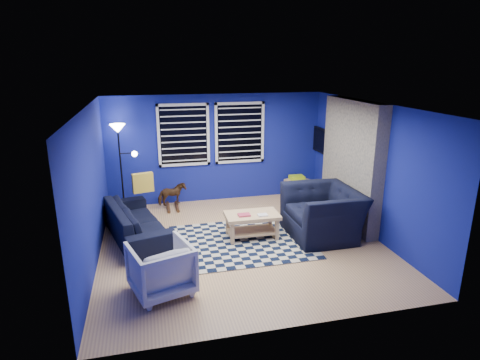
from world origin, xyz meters
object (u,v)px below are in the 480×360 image
at_px(rocking_horse, 172,195).
at_px(floor_lamp, 120,141).
at_px(sofa, 137,221).
at_px(coffee_table, 252,220).
at_px(armchair_bent, 161,268).
at_px(tv, 323,141).
at_px(cabinet, 296,187).
at_px(armchair_big, 323,213).

relative_size(rocking_horse, floor_lamp, 0.32).
xyz_separation_m(sofa, coffee_table, (2.10, -0.50, 0.02)).
bearing_deg(floor_lamp, armchair_bent, -79.81).
height_order(tv, sofa, tv).
bearing_deg(cabinet, coffee_table, -148.57).
bearing_deg(armchair_big, sofa, -102.57).
distance_m(sofa, armchair_big, 3.50).
height_order(tv, cabinet, tv).
bearing_deg(armchair_bent, coffee_table, -156.73).
distance_m(rocking_horse, floor_lamp, 1.63).
bearing_deg(cabinet, armchair_big, -118.16).
bearing_deg(cabinet, armchair_bent, -153.22).
height_order(cabinet, floor_lamp, floor_lamp).
bearing_deg(tv, rocking_horse, 178.19).
xyz_separation_m(armchair_big, floor_lamp, (-3.70, 2.20, 1.13)).
height_order(sofa, coffee_table, sofa).
height_order(sofa, cabinet, sofa).
xyz_separation_m(sofa, armchair_big, (3.43, -0.71, 0.14)).
relative_size(tv, rocking_horse, 1.62).
height_order(sofa, armchair_bent, armchair_bent).
bearing_deg(sofa, tv, -88.26).
xyz_separation_m(tv, floor_lamp, (-4.57, 0.19, 0.19)).
xyz_separation_m(tv, armchair_bent, (-3.95, -3.31, -1.02)).
distance_m(rocking_horse, coffee_table, 2.34).
distance_m(armchair_big, cabinet, 2.30).
height_order(armchair_bent, floor_lamp, floor_lamp).
height_order(rocking_horse, coffee_table, rocking_horse).
relative_size(armchair_bent, coffee_table, 0.83).
height_order(rocking_horse, floor_lamp, floor_lamp).
distance_m(armchair_bent, coffee_table, 2.30).
distance_m(cabinet, floor_lamp, 4.28).
bearing_deg(armchair_big, rocking_horse, -129.30).
distance_m(tv, armchair_big, 2.39).
bearing_deg(tv, armchair_bent, -140.04).
bearing_deg(armchair_big, floor_lamp, -121.57).
bearing_deg(cabinet, rocking_horse, 163.33).
bearing_deg(armchair_bent, rocking_horse, -114.11).
height_order(armchair_big, coffee_table, armchair_big).
distance_m(armchair_bent, rocking_horse, 3.44).
bearing_deg(rocking_horse, floor_lamp, 69.40).
height_order(tv, armchair_bent, tv).
bearing_deg(coffee_table, cabinet, 50.71).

